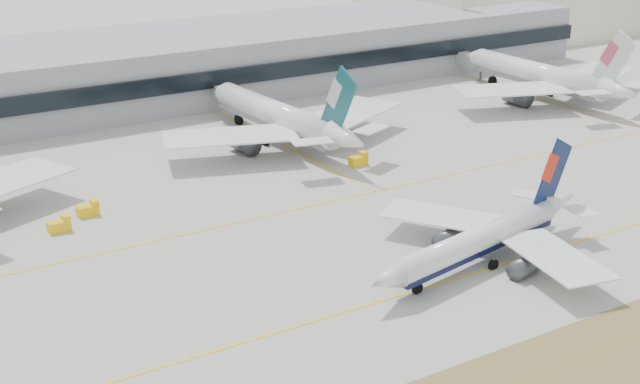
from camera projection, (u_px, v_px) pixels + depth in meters
ground at (352, 289)px, 123.31m from camera, size 3000.00×3000.00×0.00m
taxiing_airliner at (485, 239)px, 130.26m from camera, size 46.63×40.03×15.76m
widebody_cathay at (281, 118)px, 184.74m from camera, size 57.43×56.26×20.50m
widebody_china_air at (544, 77)px, 219.35m from camera, size 58.18×56.76×20.73m
terminal at (85, 76)px, 212.04m from camera, size 280.00×43.10×15.00m
hangar at (507, 31)px, 307.03m from camera, size 91.00×60.00×60.00m
gse_c at (359, 160)px, 172.85m from camera, size 3.55×2.00×2.60m
gse_b at (89, 210)px, 148.47m from camera, size 3.55×2.00×2.60m
gse_extra at (60, 225)px, 142.14m from camera, size 3.55×2.00×2.60m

